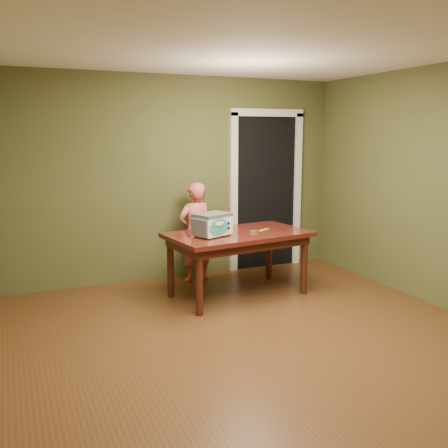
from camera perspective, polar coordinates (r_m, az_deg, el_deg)
name	(u,v)px	position (r m, az deg, el deg)	size (l,w,h in m)	color
floor	(267,348)	(4.55, 4.91, -13.98)	(5.00, 5.00, 0.00)	#503117
room_shell	(270,154)	(4.15, 5.27, 8.03)	(4.52, 5.02, 2.61)	#4C4F2A
doorway	(256,191)	(7.26, 3.68, 3.83)	(1.10, 0.66, 2.25)	black
dining_table	(238,241)	(5.75, 1.63, -1.95)	(1.70, 1.10, 0.75)	#37150C
toy_oven	(212,224)	(5.51, -1.35, 0.03)	(0.48, 0.41, 0.26)	#4C4F54
baking_pan	(253,231)	(5.74, 3.39, -0.85)	(0.10, 0.10, 0.02)	silver
spatula	(264,230)	(5.89, 4.58, -0.65)	(0.18, 0.03, 0.01)	#DFB561
child	(195,232)	(6.34, -3.31, -0.95)	(0.46, 0.30, 1.27)	#D8595C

